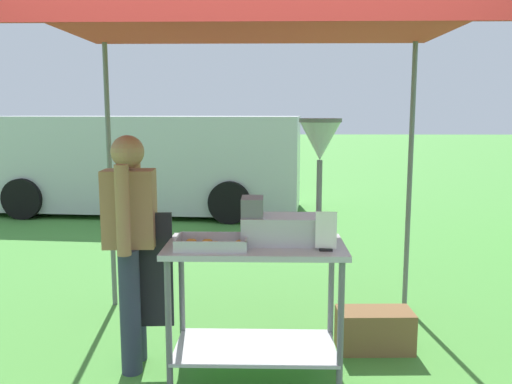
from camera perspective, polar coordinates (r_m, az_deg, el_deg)
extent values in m
plane|color=#478E38|center=(8.34, 0.44, -3.67)|extent=(70.00, 70.00, 0.00)
cylinder|color=slate|center=(4.95, -15.30, 1.44)|extent=(0.04, 0.04, 2.35)
cylinder|color=slate|center=(4.90, 16.08, 1.35)|extent=(0.04, 0.04, 2.35)
cube|color=red|center=(3.58, -0.02, 18.47)|extent=(2.86, 2.56, 0.05)
cube|color=#B7B7BC|center=(3.48, -0.08, -5.83)|extent=(1.16, 0.61, 0.04)
cube|color=#B7B7BC|center=(3.71, -0.07, -16.22)|extent=(1.06, 0.56, 0.02)
cylinder|color=slate|center=(3.44, -9.30, -14.18)|extent=(0.04, 0.04, 0.88)
cylinder|color=slate|center=(3.41, 9.01, -14.35)|extent=(0.04, 0.04, 0.88)
cylinder|color=slate|center=(3.91, -7.90, -11.31)|extent=(0.04, 0.04, 0.88)
cylinder|color=slate|center=(3.89, 7.99, -11.43)|extent=(0.04, 0.04, 0.88)
cube|color=#B7B7BC|center=(3.39, -4.70, -5.85)|extent=(0.45, 0.28, 0.01)
cube|color=#B7B7BC|center=(3.25, -4.95, -5.80)|extent=(0.45, 0.01, 0.06)
cube|color=#B7B7BC|center=(3.51, -4.48, -4.74)|extent=(0.45, 0.01, 0.06)
cube|color=#B7B7BC|center=(3.41, -8.35, -5.20)|extent=(0.01, 0.28, 0.06)
cube|color=#B7B7BC|center=(3.36, -1.02, -5.29)|extent=(0.01, 0.28, 0.06)
torus|color=gold|center=(3.34, -3.45, -5.75)|extent=(0.09, 0.09, 0.02)
torus|color=gold|center=(3.31, -5.85, -5.88)|extent=(0.09, 0.09, 0.02)
torus|color=gold|center=(3.42, -1.66, -5.38)|extent=(0.07, 0.07, 0.02)
torus|color=gold|center=(3.32, -2.32, -5.82)|extent=(0.08, 0.08, 0.02)
torus|color=gold|center=(3.46, -5.20, -5.27)|extent=(0.09, 0.09, 0.02)
torus|color=gold|center=(3.32, -6.83, -5.85)|extent=(0.08, 0.08, 0.02)
torus|color=gold|center=(3.47, -6.91, -5.22)|extent=(0.08, 0.08, 0.02)
torus|color=gold|center=(3.40, -4.40, -5.51)|extent=(0.09, 0.09, 0.02)
cube|color=#B7B7BC|center=(3.49, 3.07, -4.00)|extent=(0.56, 0.28, 0.18)
cube|color=slate|center=(3.46, -0.39, -1.56)|extent=(0.14, 0.22, 0.12)
cylinder|color=slate|center=(3.45, 6.76, 0.41)|extent=(0.04, 0.04, 0.36)
cone|color=#B7B7BC|center=(3.42, 6.85, 5.40)|extent=(0.26, 0.26, 0.24)
cylinder|color=slate|center=(3.42, 6.89, 7.60)|extent=(0.27, 0.27, 0.02)
cube|color=black|center=(3.33, 7.45, -6.09)|extent=(0.08, 0.05, 0.02)
cube|color=white|center=(3.31, 7.49, -4.04)|extent=(0.13, 0.03, 0.23)
cylinder|color=#2D3347|center=(3.96, -12.72, -11.33)|extent=(0.14, 0.14, 0.86)
cylinder|color=#2D3347|center=(3.77, -13.26, -12.35)|extent=(0.14, 0.14, 0.86)
cube|color=#9E704C|center=(3.68, -13.34, -1.71)|extent=(0.35, 0.24, 0.52)
cube|color=black|center=(3.76, -11.30, -8.18)|extent=(0.32, 0.04, 0.80)
cylinder|color=#9E704C|center=(3.89, -12.76, -0.76)|extent=(0.10, 0.10, 0.58)
cylinder|color=#9E704C|center=(3.47, -14.03, -1.93)|extent=(0.10, 0.10, 0.58)
sphere|color=#A87A56|center=(3.64, -13.55, 4.19)|extent=(0.22, 0.22, 0.22)
cube|color=brown|center=(4.20, 12.52, -14.17)|extent=(0.56, 0.31, 0.30)
cube|color=#BCBCC1|center=(9.76, -12.10, 3.21)|extent=(5.73, 2.35, 1.60)
cube|color=#1E2833|center=(9.29, 0.79, 5.61)|extent=(0.23, 1.62, 0.70)
cylinder|color=black|center=(10.35, -1.22, 0.62)|extent=(0.70, 0.30, 0.68)
cylinder|color=black|center=(8.53, -2.80, -1.08)|extent=(0.70, 0.30, 0.68)
cylinder|color=black|center=(11.32, -18.92, 0.84)|extent=(0.70, 0.30, 0.68)
cylinder|color=black|center=(9.68, -23.53, -0.64)|extent=(0.70, 0.30, 0.68)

